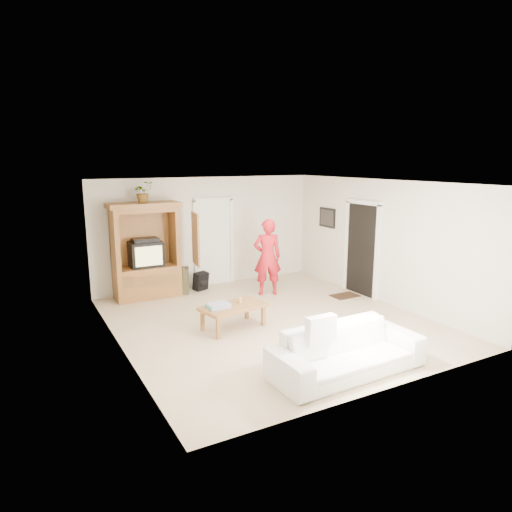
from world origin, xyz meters
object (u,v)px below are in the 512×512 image
Objects in this scene: armoire at (147,257)px; man at (267,257)px; sofa at (347,351)px; coffee_table at (233,308)px.

man is at bearing -24.28° from armoire.
man is at bearing 74.97° from sofa.
armoire is 0.92× the size of sofa.
sofa is 2.46m from coffee_table.
man is at bearing 32.67° from coffee_table.
sofa is 1.80× the size of coffee_table.
man is 4.07m from sofa.
coffee_table is (0.82, -2.65, -0.53)m from armoire.
sofa reaches higher than coffee_table.
armoire is 1.22× the size of man.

